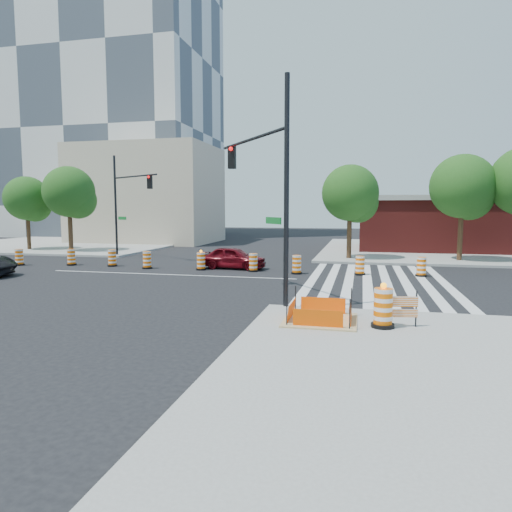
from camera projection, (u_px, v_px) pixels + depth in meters
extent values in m
plane|color=black|center=(169.00, 275.00, 24.74)|extent=(120.00, 120.00, 0.00)
cube|color=gray|center=(457.00, 250.00, 38.11)|extent=(22.00, 22.00, 0.15)
cube|color=gray|center=(77.00, 243.00, 46.22)|extent=(22.00, 22.00, 0.15)
cube|color=silver|center=(312.00, 280.00, 22.98)|extent=(0.45, 13.50, 0.01)
cube|color=silver|center=(330.00, 280.00, 22.78)|extent=(0.45, 13.50, 0.01)
cube|color=silver|center=(349.00, 281.00, 22.57)|extent=(0.45, 13.50, 0.01)
cube|color=silver|center=(367.00, 282.00, 22.37)|extent=(0.45, 13.50, 0.01)
cube|color=silver|center=(386.00, 282.00, 22.17)|extent=(0.45, 13.50, 0.01)
cube|color=silver|center=(406.00, 283.00, 21.96)|extent=(0.45, 13.50, 0.01)
cube|color=silver|center=(426.00, 284.00, 21.76)|extent=(0.45, 13.50, 0.01)
cube|color=silver|center=(446.00, 284.00, 21.56)|extent=(0.45, 13.50, 0.01)
cube|color=silver|center=(169.00, 275.00, 24.74)|extent=(14.00, 0.12, 0.01)
cube|color=tan|center=(320.00, 320.00, 13.97)|extent=(2.20, 2.20, 0.05)
cube|color=#F35204|center=(318.00, 319.00, 13.07)|extent=(1.44, 0.02, 0.55)
cube|color=#F35204|center=(323.00, 306.00, 14.82)|extent=(1.44, 0.02, 0.55)
cube|color=#F35204|center=(291.00, 311.00, 14.15)|extent=(0.02, 1.44, 0.55)
cube|color=#F35204|center=(350.00, 314.00, 13.74)|extent=(0.02, 1.44, 0.55)
cylinder|color=black|center=(287.00, 311.00, 13.26)|extent=(0.04, 0.04, 0.90)
cylinder|color=black|center=(350.00, 315.00, 12.85)|extent=(0.04, 0.04, 0.90)
cylinder|color=black|center=(296.00, 299.00, 15.00)|extent=(0.04, 0.04, 0.90)
cylinder|color=black|center=(351.00, 302.00, 14.60)|extent=(0.04, 0.04, 0.90)
cube|color=silver|center=(103.00, 66.00, 60.73)|extent=(28.00, 18.00, 45.00)
cube|color=maroon|center=(458.00, 226.00, 37.90)|extent=(16.00, 8.00, 4.20)
cube|color=gray|center=(460.00, 198.00, 37.66)|extent=(16.50, 8.50, 0.40)
cube|color=#C1AD93|center=(148.00, 195.00, 48.23)|extent=(14.00, 10.00, 10.00)
imported|color=#58070F|center=(233.00, 258.00, 27.07)|extent=(4.02, 1.93, 1.32)
cylinder|color=black|center=(286.00, 192.00, 15.71)|extent=(0.18, 0.18, 7.97)
cylinder|color=black|center=(251.00, 139.00, 18.18)|extent=(3.75, 4.80, 0.12)
cube|color=black|center=(232.00, 157.00, 20.12)|extent=(0.32, 0.28, 1.00)
sphere|color=#FF0C0C|center=(231.00, 149.00, 19.91)|extent=(0.18, 0.18, 0.18)
cube|color=#0C591E|center=(273.00, 221.00, 16.71)|extent=(0.76, 0.97, 0.25)
cylinder|color=black|center=(116.00, 206.00, 33.50)|extent=(0.16, 0.16, 7.25)
cylinder|color=black|center=(134.00, 176.00, 31.40)|extent=(4.70, 2.93, 0.11)
cube|color=black|center=(150.00, 182.00, 30.12)|extent=(0.29, 0.25, 0.91)
sphere|color=#FF0C0C|center=(148.00, 177.00, 29.91)|extent=(0.16, 0.16, 0.16)
cube|color=#0C591E|center=(122.00, 218.00, 32.96)|extent=(0.95, 0.60, 0.23)
cylinder|color=black|center=(383.00, 325.00, 13.22)|extent=(0.67, 0.67, 0.11)
cylinder|color=#F76505|center=(383.00, 307.00, 13.16)|extent=(0.53, 0.53, 1.06)
sphere|color=#FF990C|center=(384.00, 286.00, 13.10)|extent=(0.18, 0.18, 0.18)
cube|color=#F76505|center=(402.00, 302.00, 13.21)|extent=(0.89, 0.23, 0.30)
cube|color=#F76505|center=(402.00, 313.00, 13.25)|extent=(0.89, 0.23, 0.23)
cylinder|color=black|center=(388.00, 309.00, 13.24)|extent=(0.04, 0.04, 1.06)
cylinder|color=black|center=(416.00, 309.00, 13.23)|extent=(0.04, 0.04, 1.06)
cylinder|color=#382314|center=(28.00, 228.00, 38.39)|extent=(0.32, 0.32, 3.91)
sphere|color=#154614|center=(27.00, 198.00, 38.13)|extent=(3.67, 3.67, 3.67)
sphere|color=#154614|center=(35.00, 206.00, 38.37)|extent=(2.69, 2.69, 2.69)
sphere|color=#154614|center=(21.00, 203.00, 38.07)|extent=(2.45, 2.45, 2.45)
cylinder|color=#382314|center=(70.00, 226.00, 37.00)|extent=(0.36, 0.36, 4.36)
sphere|color=#154614|center=(69.00, 192.00, 36.71)|extent=(4.09, 4.09, 4.09)
sphere|color=#154614|center=(78.00, 200.00, 36.98)|extent=(3.00, 3.00, 3.00)
sphere|color=#154614|center=(62.00, 197.00, 36.64)|extent=(2.73, 2.73, 2.73)
cylinder|color=#382314|center=(349.00, 230.00, 31.47)|extent=(0.33, 0.33, 4.12)
sphere|color=#154614|center=(350.00, 193.00, 31.20)|extent=(3.86, 3.86, 3.86)
sphere|color=#154614|center=(358.00, 202.00, 31.45)|extent=(2.83, 2.83, 2.83)
sphere|color=#154614|center=(344.00, 199.00, 31.14)|extent=(2.57, 2.57, 2.57)
cylinder|color=#382314|center=(461.00, 229.00, 30.18)|extent=(0.32, 0.32, 4.46)
sphere|color=#154614|center=(463.00, 186.00, 29.89)|extent=(4.18, 4.18, 4.18)
sphere|color=#154614|center=(469.00, 197.00, 30.14)|extent=(3.07, 3.07, 3.07)
sphere|color=#154614|center=(456.00, 193.00, 29.83)|extent=(2.79, 2.79, 2.79)
cylinder|color=black|center=(20.00, 265.00, 28.72)|extent=(0.60, 0.60, 0.10)
cylinder|color=#F76505|center=(19.00, 257.00, 28.67)|extent=(0.48, 0.48, 0.95)
cylinder|color=black|center=(72.00, 264.00, 28.78)|extent=(0.60, 0.60, 0.10)
cylinder|color=#F76505|center=(71.00, 257.00, 28.73)|extent=(0.48, 0.48, 0.95)
cylinder|color=black|center=(112.00, 265.00, 28.28)|extent=(0.60, 0.60, 0.10)
cylinder|color=#F76505|center=(112.00, 257.00, 28.23)|extent=(0.48, 0.48, 0.95)
cylinder|color=black|center=(147.00, 268.00, 27.20)|extent=(0.60, 0.60, 0.10)
cylinder|color=#F76505|center=(147.00, 259.00, 27.15)|extent=(0.48, 0.48, 0.95)
cylinder|color=black|center=(201.00, 269.00, 26.59)|extent=(0.60, 0.60, 0.10)
cylinder|color=#F76505|center=(201.00, 261.00, 26.54)|extent=(0.48, 0.48, 0.95)
sphere|color=#FF990C|center=(201.00, 251.00, 26.48)|extent=(0.16, 0.16, 0.16)
cylinder|color=black|center=(253.00, 271.00, 25.97)|extent=(0.60, 0.60, 0.10)
cylinder|color=#F76505|center=(253.00, 262.00, 25.92)|extent=(0.48, 0.48, 0.95)
cylinder|color=black|center=(297.00, 273.00, 25.02)|extent=(0.60, 0.60, 0.10)
cylinder|color=#F76505|center=(297.00, 264.00, 24.96)|extent=(0.48, 0.48, 0.95)
cylinder|color=black|center=(360.00, 274.00, 24.63)|extent=(0.60, 0.60, 0.10)
cylinder|color=#F76505|center=(360.00, 265.00, 24.58)|extent=(0.48, 0.48, 0.95)
cylinder|color=black|center=(421.00, 276.00, 24.04)|extent=(0.60, 0.60, 0.10)
cylinder|color=#F76505|center=(421.00, 266.00, 23.99)|extent=(0.48, 0.48, 0.95)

